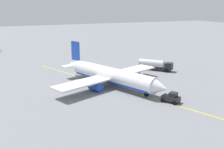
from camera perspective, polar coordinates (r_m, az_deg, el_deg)
The scene contains 7 objects.
ground_plane at distance 66.32m, azimuth 0.00°, elevation -2.51°, with size 400.00×400.00×0.00m, color slate.
airplane at distance 65.92m, azimuth -0.31°, elevation -0.21°, with size 32.12×30.45×9.65m.
fuel_tanker at distance 83.06m, azimuth 8.97°, elevation 2.08°, with size 10.00×8.90×3.15m.
pushback_tug at distance 56.85m, azimuth 12.34°, elevation -4.76°, with size 4.12×3.66×2.20m.
refueling_worker at distance 78.63m, azimuth 5.75°, elevation 0.80°, with size 0.62×0.63×1.71m.
safety_cone_nose at distance 61.68m, azimuth 8.61°, elevation -3.74°, with size 0.51×0.51×0.57m, color #F2590F.
taxi_line_marking at distance 66.31m, azimuth 0.00°, elevation -2.50°, with size 64.45×0.30×0.01m, color yellow.
Camera 1 is at (57.90, -25.68, 19.62)m, focal length 43.56 mm.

